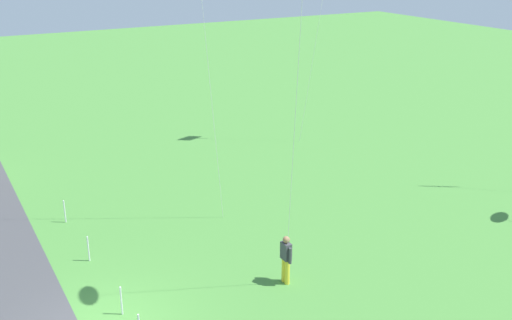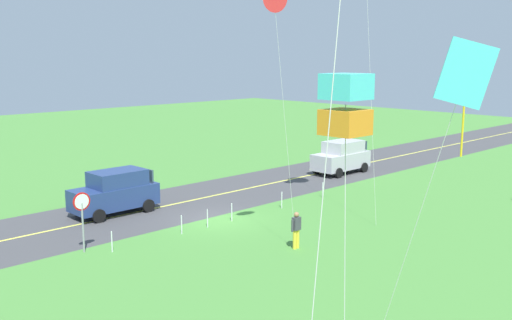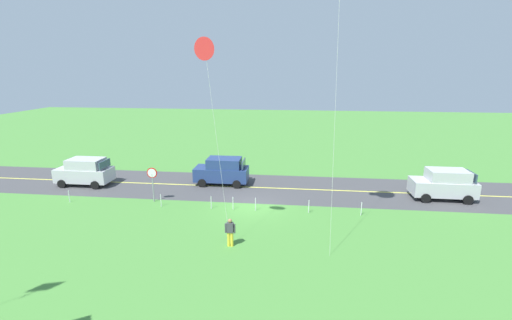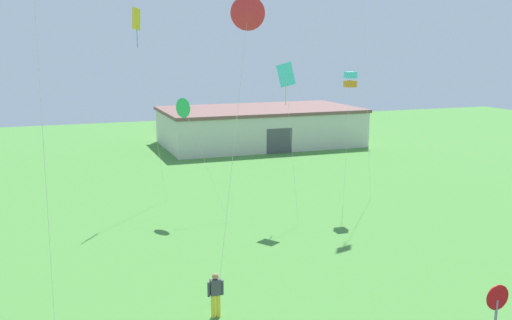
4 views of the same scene
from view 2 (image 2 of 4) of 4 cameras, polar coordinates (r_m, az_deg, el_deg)
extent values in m
cube|color=#478438|center=(29.34, -3.79, -5.92)|extent=(120.00, 120.00, 0.10)
cube|color=#424244|center=(32.38, -8.37, -4.37)|extent=(120.00, 7.00, 0.00)
cube|color=#E5E04C|center=(32.38, -8.37, -4.36)|extent=(120.00, 0.16, 0.00)
cube|color=navy|center=(31.00, -13.71, -3.52)|extent=(4.40, 1.90, 1.10)
cube|color=navy|center=(30.92, -13.39, -1.74)|extent=(2.73, 1.75, 0.80)
cube|color=#334756|center=(30.40, -15.15, -2.02)|extent=(0.10, 1.62, 0.64)
cube|color=#334756|center=(31.75, -10.88, -1.33)|extent=(0.10, 1.62, 0.60)
cylinder|color=black|center=(29.66, -15.13, -5.30)|extent=(0.68, 0.22, 0.68)
cylinder|color=black|center=(31.29, -16.82, -4.58)|extent=(0.68, 0.22, 0.68)
cylinder|color=black|center=(31.07, -10.50, -4.41)|extent=(0.68, 0.22, 0.68)
cylinder|color=black|center=(32.63, -12.35, -3.77)|extent=(0.68, 0.22, 0.68)
cube|color=#B7B7BC|center=(40.92, 8.29, -0.04)|extent=(4.40, 1.90, 1.10)
cube|color=#B7B7BC|center=(40.96, 8.54, 1.31)|extent=(2.73, 1.75, 0.80)
cube|color=#334756|center=(40.12, 7.59, 1.15)|extent=(0.10, 1.62, 0.64)
cube|color=#334756|center=(42.24, 9.89, 1.54)|extent=(0.10, 1.62, 0.60)
cylinder|color=black|center=(39.34, 8.08, -1.26)|extent=(0.68, 0.22, 0.68)
cylinder|color=black|center=(40.51, 5.97, -0.89)|extent=(0.68, 0.22, 0.68)
cylinder|color=black|center=(41.60, 10.52, -0.71)|extent=(0.68, 0.22, 0.68)
cylinder|color=black|center=(42.71, 8.45, -0.37)|extent=(0.68, 0.22, 0.68)
cylinder|color=gray|center=(25.30, -16.57, -6.38)|extent=(0.08, 0.08, 2.10)
cylinder|color=red|center=(25.01, -16.70, -3.90)|extent=(0.76, 0.04, 0.76)
cylinder|color=white|center=(24.99, -16.67, -3.92)|extent=(0.62, 0.01, 0.62)
cylinder|color=yellow|center=(25.02, 4.08, -7.69)|extent=(0.16, 0.16, 0.82)
cylinder|color=yellow|center=(24.89, 3.80, -7.78)|extent=(0.16, 0.16, 0.82)
cube|color=#3F3F47|center=(24.75, 3.96, -6.22)|extent=(0.36, 0.22, 0.56)
cylinder|color=#3F3F47|center=(24.94, 4.33, -6.22)|extent=(0.10, 0.10, 0.52)
cylinder|color=#3F3F47|center=(24.59, 3.58, -6.44)|extent=(0.10, 0.10, 0.52)
sphere|color=#9E704C|center=(24.64, 3.97, -5.35)|extent=(0.22, 0.22, 0.22)
cylinder|color=silver|center=(23.62, 2.92, 3.00)|extent=(1.12, 0.31, 10.26)
cube|color=#4CD8D8|center=(8.26, 8.81, 7.12)|extent=(0.56, 0.56, 0.36)
cube|color=orange|center=(8.30, 8.72, 3.67)|extent=(0.56, 0.56, 0.36)
cylinder|color=silver|center=(6.36, 7.15, 3.19)|extent=(0.93, 0.51, 14.62)
cylinder|color=silver|center=(13.16, 14.53, -8.80)|extent=(0.19, 2.29, 7.74)
cube|color=#4CD8D8|center=(11.85, 19.87, 7.96)|extent=(0.80, 0.92, 1.39)
cylinder|color=yellow|center=(11.91, 19.60, 3.64)|extent=(0.04, 0.04, 1.40)
cylinder|color=silver|center=(27.95, 11.05, 9.70)|extent=(0.18, 1.31, 15.87)
cylinder|color=silver|center=(33.80, 6.54, -2.93)|extent=(0.05, 0.05, 0.90)
cylinder|color=silver|center=(31.31, 2.54, -3.93)|extent=(0.05, 0.05, 0.90)
cylinder|color=silver|center=(28.90, -2.39, -5.13)|extent=(0.05, 0.05, 0.90)
cylinder|color=silver|center=(27.94, -4.77, -5.70)|extent=(0.05, 0.05, 0.90)
cylinder|color=silver|center=(27.05, -7.29, -6.28)|extent=(0.05, 0.05, 0.90)
cylinder|color=silver|center=(25.18, -13.92, -7.76)|extent=(0.05, 0.05, 0.90)
camera|label=1|loc=(25.21, -36.92, 12.79)|focal=42.92mm
camera|label=3|loc=(20.96, 48.99, 10.03)|focal=24.13mm
camera|label=4|loc=(40.64, -10.21, 11.62)|focal=40.25mm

